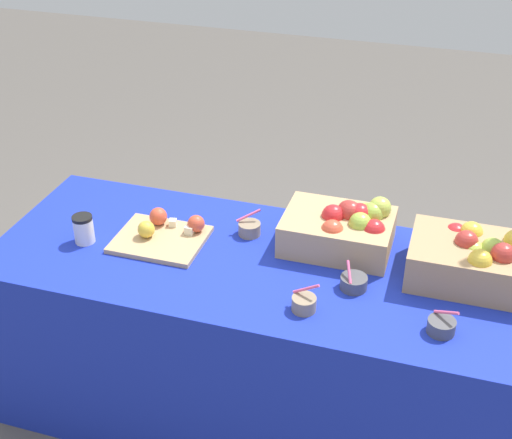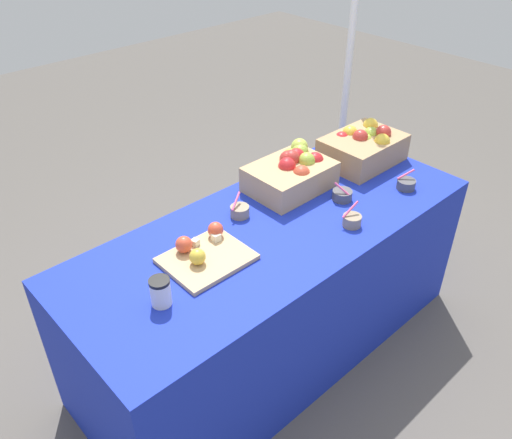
# 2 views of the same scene
# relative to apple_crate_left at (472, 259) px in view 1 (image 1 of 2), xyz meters

# --- Properties ---
(ground_plane) EXTENTS (10.00, 10.00, 0.00)m
(ground_plane) POSITION_rel_apple_crate_left_xyz_m (-0.74, -0.11, -0.82)
(ground_plane) COLOR #56514C
(table) EXTENTS (1.90, 0.76, 0.74)m
(table) POSITION_rel_apple_crate_left_xyz_m (-0.74, -0.11, -0.45)
(table) COLOR #192DB7
(table) RESTS_ON ground_plane
(apple_crate_left) EXTENTS (0.40, 0.29, 0.19)m
(apple_crate_left) POSITION_rel_apple_crate_left_xyz_m (0.00, 0.00, 0.00)
(apple_crate_left) COLOR tan
(apple_crate_left) RESTS_ON table
(apple_crate_middle) EXTENTS (0.39, 0.28, 0.19)m
(apple_crate_middle) POSITION_rel_apple_crate_left_xyz_m (-0.45, 0.07, -0.00)
(apple_crate_middle) COLOR tan
(apple_crate_middle) RESTS_ON table
(cutting_board_front) EXTENTS (0.33, 0.27, 0.09)m
(cutting_board_front) POSITION_rel_apple_crate_left_xyz_m (-1.10, -0.08, -0.06)
(cutting_board_front) COLOR tan
(cutting_board_front) RESTS_ON table
(sample_bowl_near) EXTENTS (0.09, 0.09, 0.09)m
(sample_bowl_near) POSITION_rel_apple_crate_left_xyz_m (-0.07, -0.31, -0.06)
(sample_bowl_near) COLOR #4C4C51
(sample_bowl_near) RESTS_ON table
(sample_bowl_mid) EXTENTS (0.09, 0.08, 0.10)m
(sample_bowl_mid) POSITION_rel_apple_crate_left_xyz_m (-0.80, 0.05, -0.06)
(sample_bowl_mid) COLOR gray
(sample_bowl_mid) RESTS_ON table
(sample_bowl_far) EXTENTS (0.09, 0.09, 0.09)m
(sample_bowl_far) POSITION_rel_apple_crate_left_xyz_m (-0.37, -0.17, -0.06)
(sample_bowl_far) COLOR #4C4C51
(sample_bowl_far) RESTS_ON table
(sample_bowl_extra) EXTENTS (0.09, 0.08, 0.10)m
(sample_bowl_extra) POSITION_rel_apple_crate_left_xyz_m (-0.50, -0.33, -0.06)
(sample_bowl_extra) COLOR gray
(sample_bowl_extra) RESTS_ON table
(coffee_cup) EXTENTS (0.07, 0.07, 0.11)m
(coffee_cup) POSITION_rel_apple_crate_left_xyz_m (-1.37, -0.18, -0.03)
(coffee_cup) COLOR silver
(coffee_cup) RESTS_ON table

